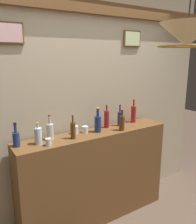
{
  "coord_description": "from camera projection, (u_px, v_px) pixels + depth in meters",
  "views": [
    {
      "loc": [
        -1.33,
        -1.29,
        1.97
      ],
      "look_at": [
        0.0,
        0.8,
        1.36
      ],
      "focal_mm": 37.39,
      "sensor_mm": 36.0,
      "label": 1
    }
  ],
  "objects": [
    {
      "name": "liquor_bottle_mezcal",
      "position": [
        107.0,
        119.0,
        2.81
      ],
      "size": [
        0.06,
        0.06,
        0.29
      ],
      "color": "maroon",
      "rests_on": "bar_shelf_unit"
    },
    {
      "name": "bar_shelf_unit",
      "position": [
        96.0,
        177.0,
        2.78
      ],
      "size": [
        1.85,
        0.35,
        1.11
      ],
      "primitive_type": "cube",
      "color": "brown",
      "rests_on": "ground"
    },
    {
      "name": "liquor_bottle_scotch",
      "position": [
        16.0,
        138.0,
        2.22
      ],
      "size": [
        0.07,
        0.07,
        0.24
      ],
      "color": "navy",
      "rests_on": "bar_shelf_unit"
    },
    {
      "name": "liquor_bottle_rye",
      "position": [
        73.0,
        130.0,
        2.43
      ],
      "size": [
        0.05,
        0.05,
        0.25
      ],
      "color": "#593713",
      "rests_on": "bar_shelf_unit"
    },
    {
      "name": "liquor_bottle_port",
      "position": [
        120.0,
        118.0,
        2.89
      ],
      "size": [
        0.06,
        0.06,
        0.26
      ],
      "color": "navy",
      "rests_on": "bar_shelf_unit"
    },
    {
      "name": "pendant_lamp",
      "position": [
        187.0,
        36.0,
        1.75
      ],
      "size": [
        0.44,
        0.44,
        0.46
      ],
      "color": "beige"
    },
    {
      "name": "liquor_bottle_amaro",
      "position": [
        38.0,
        136.0,
        2.28
      ],
      "size": [
        0.07,
        0.07,
        0.22
      ],
      "color": "silver",
      "rests_on": "bar_shelf_unit"
    },
    {
      "name": "liquor_bottle_whiskey",
      "position": [
        122.0,
        122.0,
        2.71
      ],
      "size": [
        0.06,
        0.06,
        0.25
      ],
      "color": "#5C3516",
      "rests_on": "bar_shelf_unit"
    },
    {
      "name": "panelled_rear_partition",
      "position": [
        84.0,
        95.0,
        2.76
      ],
      "size": [
        3.69,
        0.15,
        2.9
      ],
      "color": "#BCAD8E",
      "rests_on": "ground"
    },
    {
      "name": "glass_tumbler_rocks",
      "position": [
        48.0,
        142.0,
        2.26
      ],
      "size": [
        0.06,
        0.06,
        0.07
      ],
      "color": "silver",
      "rests_on": "bar_shelf_unit"
    },
    {
      "name": "liquor_bottle_brandy",
      "position": [
        98.0,
        123.0,
        2.65
      ],
      "size": [
        0.08,
        0.08,
        0.28
      ],
      "color": "navy",
      "rests_on": "bar_shelf_unit"
    },
    {
      "name": "liquor_bottle_bourbon",
      "position": [
        133.0,
        114.0,
        3.03
      ],
      "size": [
        0.07,
        0.07,
        0.31
      ],
      "color": "#A52020",
      "rests_on": "bar_shelf_unit"
    },
    {
      "name": "liquor_bottle_gin",
      "position": [
        50.0,
        131.0,
        2.4
      ],
      "size": [
        0.07,
        0.07,
        0.26
      ],
      "color": "silver",
      "rests_on": "bar_shelf_unit"
    },
    {
      "name": "glass_tumbler_shot",
      "position": [
        75.0,
        130.0,
        2.6
      ],
      "size": [
        0.07,
        0.07,
        0.09
      ],
      "color": "silver",
      "rests_on": "bar_shelf_unit"
    },
    {
      "name": "glass_tumbler_highball",
      "position": [
        85.0,
        129.0,
        2.65
      ],
      "size": [
        0.07,
        0.07,
        0.07
      ],
      "color": "silver",
      "rests_on": "bar_shelf_unit"
    }
  ]
}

